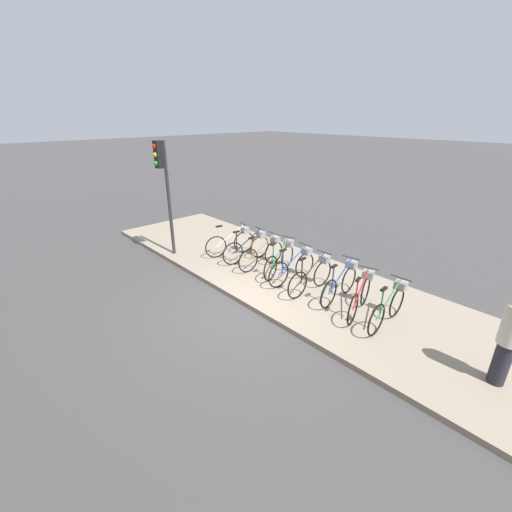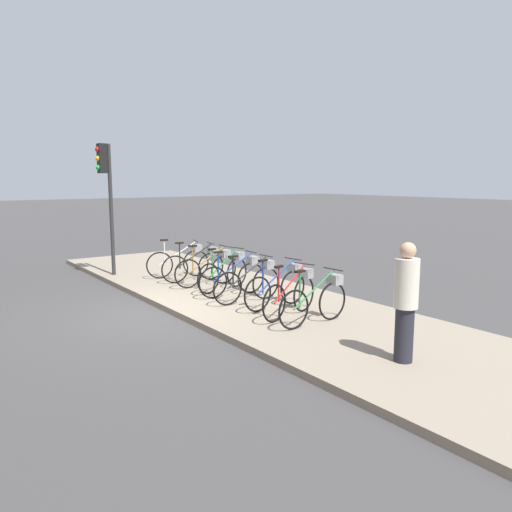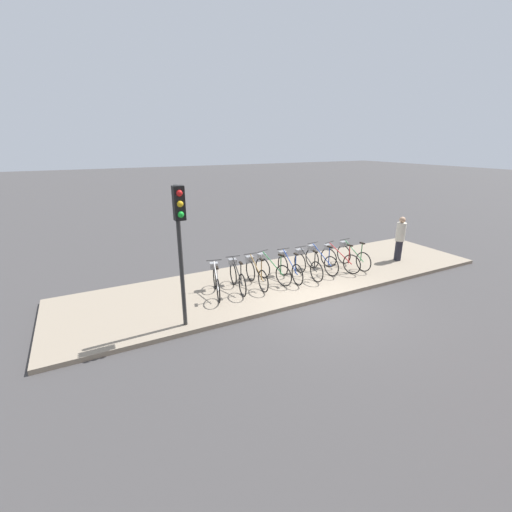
{
  "view_description": "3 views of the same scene",
  "coord_description": "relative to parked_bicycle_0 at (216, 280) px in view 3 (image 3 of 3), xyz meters",
  "views": [
    {
      "loc": [
        5.28,
        -4.56,
        4.26
      ],
      "look_at": [
        -1.04,
        1.25,
        0.66
      ],
      "focal_mm": 24.0,
      "sensor_mm": 36.0,
      "label": 1
    },
    {
      "loc": [
        8.94,
        -4.21,
        2.65
      ],
      "look_at": [
        1.42,
        1.19,
        1.22
      ],
      "focal_mm": 35.0,
      "sensor_mm": 36.0,
      "label": 2
    },
    {
      "loc": [
        -5.84,
        -7.15,
        4.43
      ],
      "look_at": [
        -1.46,
        1.3,
        1.25
      ],
      "focal_mm": 24.0,
      "sensor_mm": 36.0,
      "label": 3
    }
  ],
  "objects": [
    {
      "name": "parked_bicycle_0",
      "position": [
        0.0,
        0.0,
        0.0
      ],
      "size": [
        0.57,
        1.6,
        1.01
      ],
      "color": "black",
      "rests_on": "sidewalk"
    },
    {
      "name": "parked_bicycle_4",
      "position": [
        2.55,
        0.02,
        0.0
      ],
      "size": [
        0.46,
        1.65,
        1.01
      ],
      "color": "black",
      "rests_on": "sidewalk"
    },
    {
      "name": "parked_bicycle_3",
      "position": [
        1.94,
        0.14,
        0.0
      ],
      "size": [
        0.58,
        1.6,
        1.01
      ],
      "color": "black",
      "rests_on": "sidewalk"
    },
    {
      "name": "parked_bicycle_7",
      "position": [
        4.56,
        -0.05,
        0.0
      ],
      "size": [
        0.59,
        1.6,
        1.01
      ],
      "color": "black",
      "rests_on": "sidewalk"
    },
    {
      "name": "pedestrian",
      "position": [
        7.29,
        -0.3,
        0.44
      ],
      "size": [
        0.34,
        0.34,
        1.69
      ],
      "color": "#23232D",
      "rests_on": "sidewalk"
    },
    {
      "name": "parked_bicycle_5",
      "position": [
        3.22,
        -0.05,
        0.0
      ],
      "size": [
        0.46,
        1.65,
        1.01
      ],
      "color": "black",
      "rests_on": "sidewalk"
    },
    {
      "name": "parked_bicycle_2",
      "position": [
        1.34,
        0.06,
        0.0
      ],
      "size": [
        0.46,
        1.65,
        1.01
      ],
      "color": "black",
      "rests_on": "sidewalk"
    },
    {
      "name": "sidewalk",
      "position": [
        2.59,
        0.14,
        -0.5
      ],
      "size": [
        14.49,
        3.64,
        0.12
      ],
      "color": "gray",
      "rests_on": "ground_plane"
    },
    {
      "name": "parked_bicycle_6",
      "position": [
        3.91,
        0.15,
        0.0
      ],
      "size": [
        0.46,
        1.64,
        1.01
      ],
      "color": "black",
      "rests_on": "sidewalk"
    },
    {
      "name": "ground_plane",
      "position": [
        2.59,
        -1.68,
        -0.56
      ],
      "size": [
        120.0,
        120.0,
        0.0
      ],
      "primitive_type": "plane",
      "color": "#423F3F"
    },
    {
      "name": "parked_bicycle_8",
      "position": [
        5.22,
        -0.02,
        0.0
      ],
      "size": [
        0.46,
        1.65,
        1.01
      ],
      "color": "black",
      "rests_on": "sidewalk"
    },
    {
      "name": "parked_bicycle_1",
      "position": [
        0.7,
        0.06,
        0.0
      ],
      "size": [
        0.46,
        1.64,
        1.01
      ],
      "color": "black",
      "rests_on": "sidewalk"
    },
    {
      "name": "traffic_light",
      "position": [
        -1.34,
        -1.44,
        2.03
      ],
      "size": [
        0.24,
        0.4,
        3.43
      ],
      "color": "#2D2D2D",
      "rests_on": "sidewalk"
    }
  ]
}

